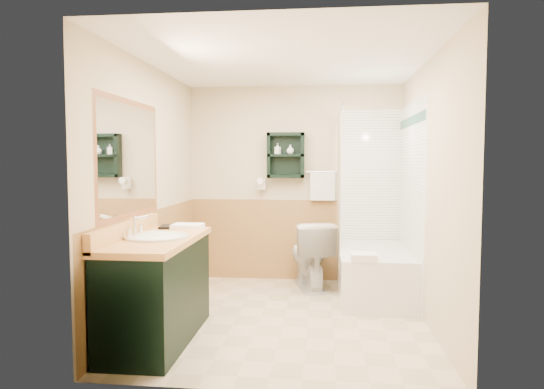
{
  "coord_description": "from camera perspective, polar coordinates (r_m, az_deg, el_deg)",
  "views": [
    {
      "loc": [
        0.35,
        -4.49,
        1.48
      ],
      "look_at": [
        -0.14,
        0.2,
        1.15
      ],
      "focal_mm": 32.0,
      "sensor_mm": 36.0,
      "label": 1
    }
  ],
  "objects": [
    {
      "name": "vanity_book",
      "position": [
        4.64,
        -13.05,
        -2.36
      ],
      "size": [
        0.18,
        0.05,
        0.24
      ],
      "primitive_type": "imported",
      "rotation": [
        0.0,
        0.0,
        0.14
      ],
      "color": "black",
      "rests_on": "vanity"
    },
    {
      "name": "soap_bottle_a",
      "position": [
        5.92,
        0.68,
        5.07
      ],
      "size": [
        0.11,
        0.14,
        0.06
      ],
      "primitive_type": "imported",
      "rotation": [
        0.0,
        0.0,
        -0.4
      ],
      "color": "silver",
      "rests_on": "wall_shelf"
    },
    {
      "name": "bathtub",
      "position": [
        5.52,
        11.96,
        -8.91
      ],
      "size": [
        0.78,
        1.5,
        0.52
      ],
      "primitive_type": "cube",
      "color": "silver",
      "rests_on": "ground"
    },
    {
      "name": "floor",
      "position": [
        4.74,
        1.49,
        -14.24
      ],
      "size": [
        3.0,
        3.0,
        0.0
      ],
      "primitive_type": "plane",
      "color": "beige",
      "rests_on": "ground"
    },
    {
      "name": "soap_bottle_b",
      "position": [
        5.91,
        2.16,
        5.21
      ],
      "size": [
        0.12,
        0.13,
        0.09
      ],
      "primitive_type": "imported",
      "rotation": [
        0.0,
        0.0,
        0.26
      ],
      "color": "silver",
      "rests_on": "wall_shelf"
    },
    {
      "name": "hair_dryer",
      "position": [
        5.98,
        -1.23,
        1.27
      ],
      "size": [
        0.1,
        0.24,
        0.18
      ],
      "primitive_type": null,
      "color": "white",
      "rests_on": "back_wall"
    },
    {
      "name": "towel_bar",
      "position": [
        5.94,
        5.99,
        2.68
      ],
      "size": [
        0.4,
        0.06,
        0.4
      ],
      "primitive_type": null,
      "color": "silver",
      "rests_on": "back_wall"
    },
    {
      "name": "wall_shelf",
      "position": [
        5.92,
        1.63,
        4.63
      ],
      "size": [
        0.45,
        0.15,
        0.55
      ],
      "primitive_type": "cube",
      "color": "black",
      "rests_on": "back_wall"
    },
    {
      "name": "wainscot_left",
      "position": [
        4.88,
        -13.85,
        -7.75
      ],
      "size": [
        2.98,
        2.98,
        1.0
      ],
      "primitive_type": null,
      "color": "tan",
      "rests_on": "left_wall"
    },
    {
      "name": "wainscot_back",
      "position": [
        6.07,
        2.61,
        -5.34
      ],
      "size": [
        2.58,
        2.58,
        1.0
      ],
      "primitive_type": null,
      "color": "tan",
      "rests_on": "back_wall"
    },
    {
      "name": "back_wall",
      "position": [
        6.03,
        2.65,
        1.29
      ],
      "size": [
        2.6,
        0.04,
        2.4
      ],
      "primitive_type": "cube",
      "color": "beige",
      "rests_on": "ground"
    },
    {
      "name": "right_wall",
      "position": [
        4.6,
        18.12,
        0.26
      ],
      "size": [
        0.04,
        3.0,
        2.4
      ],
      "primitive_type": "cube",
      "color": "beige",
      "rests_on": "ground"
    },
    {
      "name": "tile_back",
      "position": [
        6.02,
        12.41,
        -0.23
      ],
      "size": [
        0.95,
        0.95,
        2.1
      ],
      "primitive_type": null,
      "color": "white",
      "rests_on": "back_wall"
    },
    {
      "name": "curtain_rod",
      "position": [
        5.27,
        8.02,
        9.57
      ],
      "size": [
        0.03,
        1.6,
        0.03
      ],
      "primitive_type": "cylinder",
      "rotation": [
        1.57,
        0.0,
        0.0
      ],
      "color": "silver",
      "rests_on": "back_wall"
    },
    {
      "name": "shower_curtain",
      "position": [
        5.43,
        7.87,
        0.43
      ],
      "size": [
        1.05,
        1.05,
        1.7
      ],
      "primitive_type": null,
      "color": "#C6B895",
      "rests_on": "curtain_rod"
    },
    {
      "name": "tile_right",
      "position": [
        5.34,
        15.99,
        -0.82
      ],
      "size": [
        1.5,
        1.5,
        2.1
      ],
      "primitive_type": null,
      "color": "white",
      "rests_on": "right_wall"
    },
    {
      "name": "toilet",
      "position": [
        5.7,
        4.46,
        -7.1
      ],
      "size": [
        0.64,
        0.88,
        0.78
      ],
      "primitive_type": "imported",
      "rotation": [
        0.0,
        0.0,
        3.42
      ],
      "color": "silver",
      "rests_on": "ground"
    },
    {
      "name": "mirror_glass",
      "position": [
        4.26,
        -16.34,
        4.04
      ],
      "size": [
        1.2,
        1.2,
        0.9
      ],
      "primitive_type": null,
      "color": "white",
      "rests_on": "left_wall"
    },
    {
      "name": "mirror_frame",
      "position": [
        4.26,
        -16.4,
        4.04
      ],
      "size": [
        1.3,
        1.3,
        1.0
      ],
      "primitive_type": null,
      "color": "#955831",
      "rests_on": "left_wall"
    },
    {
      "name": "vanity",
      "position": [
        4.17,
        -13.32,
        -10.79
      ],
      "size": [
        0.59,
        1.35,
        0.86
      ],
      "primitive_type": "cube",
      "color": "black",
      "rests_on": "ground"
    },
    {
      "name": "tile_accent",
      "position": [
        5.34,
        16.06,
        8.31
      ],
      "size": [
        1.5,
        1.5,
        0.1
      ],
      "primitive_type": null,
      "color": "#154B39",
      "rests_on": "right_wall"
    },
    {
      "name": "counter_towel",
      "position": [
        4.58,
        -9.89,
        -3.68
      ],
      "size": [
        0.28,
        0.22,
        0.04
      ],
      "primitive_type": "cube",
      "color": "silver",
      "rests_on": "vanity"
    },
    {
      "name": "left_wall",
      "position": [
        4.8,
        -14.38,
        0.48
      ],
      "size": [
        0.04,
        3.0,
        2.4
      ],
      "primitive_type": "cube",
      "color": "beige",
      "rests_on": "ground"
    },
    {
      "name": "tub_towel",
      "position": [
        4.8,
        10.74,
        -7.22
      ],
      "size": [
        0.25,
        0.21,
        0.07
      ],
      "primitive_type": "cube",
      "color": "silver",
      "rests_on": "bathtub"
    },
    {
      "name": "ceiling",
      "position": [
        4.6,
        1.55,
        15.72
      ],
      "size": [
        2.6,
        3.0,
        0.04
      ],
      "primitive_type": "cube",
      "color": "white",
      "rests_on": "back_wall"
    }
  ]
}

